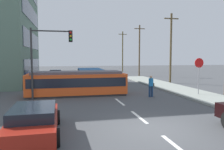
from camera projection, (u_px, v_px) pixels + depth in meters
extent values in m
plane|color=#484A4D|center=(108.00, 93.00, 19.20)|extent=(120.00, 120.00, 0.00)
cube|color=#939A91|center=(206.00, 97.00, 16.77)|extent=(3.20, 36.00, 0.14)
cube|color=silver|center=(178.00, 148.00, 7.52)|extent=(0.16, 2.40, 0.01)
cube|color=silver|center=(139.00, 117.00, 11.41)|extent=(0.16, 2.40, 0.01)
cube|color=silver|center=(120.00, 102.00, 15.31)|extent=(0.16, 2.40, 0.01)
cube|color=silver|center=(98.00, 85.00, 24.52)|extent=(0.16, 2.40, 0.01)
cube|color=silver|center=(92.00, 80.00, 30.36)|extent=(0.16, 2.40, 0.01)
cube|color=#2D3847|center=(33.00, 67.00, 27.29)|extent=(0.06, 12.72, 1.92)
cube|color=#2D3847|center=(32.00, 41.00, 27.03)|extent=(0.06, 12.72, 1.92)
cube|color=#2D3847|center=(31.00, 14.00, 26.77)|extent=(0.06, 12.72, 1.92)
cube|color=#F35520|center=(77.00, 83.00, 18.02)|extent=(7.88, 2.51, 1.60)
cube|color=#2D2D2D|center=(77.00, 94.00, 18.09)|extent=(7.72, 2.38, 0.15)
cube|color=#575158|center=(77.00, 72.00, 17.95)|extent=(7.09, 2.13, 0.20)
cube|color=#1E232D|center=(77.00, 81.00, 18.01)|extent=(7.56, 2.55, 0.70)
cube|color=#1E5491|center=(90.00, 76.00, 24.20)|extent=(2.65, 5.13, 1.52)
cube|color=black|center=(92.00, 76.00, 21.75)|extent=(2.25, 0.19, 0.91)
cube|color=black|center=(90.00, 73.00, 24.17)|extent=(2.66, 4.37, 0.61)
cylinder|color=black|center=(92.00, 83.00, 22.66)|extent=(2.58, 0.97, 0.90)
cylinder|color=black|center=(89.00, 80.00, 25.83)|extent=(2.58, 0.97, 0.90)
cylinder|color=navy|center=(150.00, 91.00, 17.19)|extent=(0.16, 0.16, 0.85)
cylinder|color=navy|center=(152.00, 91.00, 17.23)|extent=(0.16, 0.16, 0.85)
cylinder|color=#2175BB|center=(151.00, 82.00, 17.16)|extent=(0.36, 0.36, 0.60)
sphere|color=tan|center=(151.00, 77.00, 17.12)|extent=(0.22, 0.22, 0.22)
cube|color=#4B391D|center=(153.00, 85.00, 17.27)|extent=(0.13, 0.21, 0.24)
cube|color=maroon|center=(34.00, 123.00, 8.70)|extent=(1.82, 4.47, 0.55)
cube|color=black|center=(34.00, 112.00, 8.52)|extent=(1.64, 2.47, 0.40)
cylinder|color=black|center=(17.00, 120.00, 9.81)|extent=(0.23, 0.64, 0.64)
cylinder|color=black|center=(57.00, 117.00, 10.21)|extent=(0.23, 0.64, 0.64)
cylinder|color=black|center=(2.00, 142.00, 7.22)|extent=(0.23, 0.64, 0.64)
cylinder|color=black|center=(57.00, 137.00, 7.62)|extent=(0.23, 0.64, 0.64)
cube|color=maroon|center=(52.00, 84.00, 21.49)|extent=(1.88, 4.13, 0.55)
cube|color=black|center=(52.00, 79.00, 21.31)|extent=(1.70, 2.28, 0.40)
cylinder|color=black|center=(44.00, 84.00, 22.49)|extent=(0.23, 0.64, 0.64)
cylinder|color=black|center=(62.00, 84.00, 22.91)|extent=(0.23, 0.64, 0.64)
cylinder|color=black|center=(42.00, 88.00, 20.11)|extent=(0.23, 0.64, 0.64)
cylinder|color=black|center=(62.00, 87.00, 20.53)|extent=(0.23, 0.64, 0.64)
cube|color=black|center=(53.00, 78.00, 27.64)|extent=(1.73, 4.30, 0.55)
cube|color=black|center=(53.00, 74.00, 27.46)|extent=(1.59, 2.36, 0.40)
cylinder|color=black|center=(47.00, 79.00, 28.73)|extent=(0.22, 0.64, 0.64)
cylinder|color=black|center=(61.00, 78.00, 29.10)|extent=(0.22, 0.64, 0.64)
cylinder|color=black|center=(45.00, 81.00, 26.22)|extent=(0.22, 0.64, 0.64)
cylinder|color=black|center=(60.00, 80.00, 26.59)|extent=(0.22, 0.64, 0.64)
cube|color=navy|center=(56.00, 74.00, 34.04)|extent=(1.78, 4.07, 0.55)
cube|color=black|center=(56.00, 71.00, 33.86)|extent=(1.63, 2.24, 0.40)
cylinder|color=black|center=(50.00, 75.00, 35.05)|extent=(0.22, 0.64, 0.64)
cylinder|color=black|center=(62.00, 75.00, 35.44)|extent=(0.22, 0.64, 0.64)
cylinder|color=black|center=(49.00, 76.00, 32.68)|extent=(0.22, 0.64, 0.64)
cylinder|color=black|center=(62.00, 76.00, 33.06)|extent=(0.22, 0.64, 0.64)
cylinder|color=gray|center=(199.00, 80.00, 17.60)|extent=(0.07, 0.07, 2.20)
cylinder|color=red|center=(199.00, 63.00, 17.49)|extent=(0.76, 0.04, 0.76)
cylinder|color=#333333|center=(32.00, 64.00, 15.81)|extent=(0.14, 0.14, 5.17)
cylinder|color=#333333|center=(51.00, 31.00, 15.91)|extent=(2.77, 0.10, 0.10)
cube|color=black|center=(71.00, 36.00, 16.24)|extent=(0.28, 0.24, 0.84)
sphere|color=red|center=(71.00, 33.00, 16.09)|extent=(0.16, 0.16, 0.16)
sphere|color=gold|center=(71.00, 36.00, 16.11)|extent=(0.16, 0.16, 0.16)
sphere|color=green|center=(71.00, 40.00, 16.13)|extent=(0.16, 0.16, 0.16)
cylinder|color=brown|center=(171.00, 49.00, 26.31)|extent=(0.24, 0.24, 8.24)
cube|color=brown|center=(171.00, 19.00, 26.03)|extent=(1.80, 0.12, 0.12)
cylinder|color=brown|center=(139.00, 51.00, 36.78)|extent=(0.24, 0.24, 8.40)
cube|color=brown|center=(140.00, 29.00, 36.49)|extent=(1.80, 0.12, 0.12)
cylinder|color=brown|center=(123.00, 52.00, 47.59)|extent=(0.24, 0.24, 8.60)
cube|color=brown|center=(123.00, 34.00, 47.29)|extent=(1.80, 0.12, 0.12)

